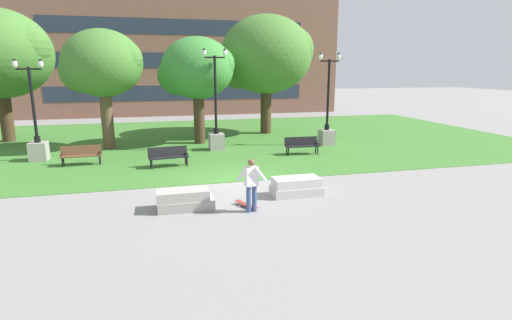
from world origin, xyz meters
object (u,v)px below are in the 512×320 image
(concrete_block_left, at_px, (296,187))
(park_bench_far_left, at_px, (168,155))
(skateboard, at_px, (247,205))
(park_bench_near_right, at_px, (81,154))
(person_skateboarder, at_px, (251,182))
(concrete_block_center, at_px, (184,200))
(lamp_post_center, at_px, (216,130))
(lamp_post_right, at_px, (37,140))
(lamp_post_left, at_px, (327,127))
(park_bench_near_left, at_px, (302,144))

(concrete_block_left, distance_m, park_bench_far_left, 6.94)
(skateboard, bearing_deg, park_bench_near_right, 128.98)
(person_skateboarder, xyz_separation_m, park_bench_near_right, (-6.26, 8.09, -0.43))
(concrete_block_center, bearing_deg, park_bench_near_right, 120.11)
(concrete_block_center, height_order, lamp_post_center, lamp_post_center)
(concrete_block_center, xyz_separation_m, lamp_post_right, (-6.41, 8.80, 0.71))
(concrete_block_left, distance_m, park_bench_near_right, 10.68)
(lamp_post_left, bearing_deg, skateboard, -126.52)
(lamp_post_right, bearing_deg, skateboard, -47.57)
(concrete_block_center, xyz_separation_m, park_bench_far_left, (-0.27, 5.93, 0.23))
(concrete_block_center, height_order, park_bench_near_left, park_bench_near_left)
(person_skateboarder, height_order, lamp_post_center, lamp_post_center)
(person_skateboarder, bearing_deg, concrete_block_left, 33.17)
(park_bench_near_left, relative_size, park_bench_near_right, 1.00)
(concrete_block_left, bearing_deg, lamp_post_center, 99.84)
(concrete_block_center, distance_m, person_skateboarder, 2.29)
(park_bench_near_left, bearing_deg, concrete_block_left, -112.17)
(park_bench_near_right, bearing_deg, lamp_post_left, 7.94)
(park_bench_near_left, xyz_separation_m, park_bench_far_left, (-6.93, -1.06, 0.00))
(concrete_block_left, distance_m, lamp_post_center, 8.97)
(park_bench_near_right, bearing_deg, lamp_post_center, 16.62)
(park_bench_near_right, bearing_deg, person_skateboarder, -52.25)
(park_bench_near_left, bearing_deg, skateboard, -122.36)
(park_bench_near_right, relative_size, lamp_post_right, 0.37)
(skateboard, bearing_deg, person_skateboarder, -82.25)
(park_bench_near_right, bearing_deg, park_bench_far_left, -18.85)
(park_bench_far_left, bearing_deg, concrete_block_left, -51.88)
(concrete_block_center, relative_size, lamp_post_left, 0.34)
(park_bench_near_right, xyz_separation_m, lamp_post_center, (6.70, 2.00, 0.58))
(person_skateboarder, distance_m, lamp_post_right, 12.79)
(concrete_block_left, xyz_separation_m, skateboard, (-2.02, -0.87, -0.22))
(park_bench_near_left, relative_size, lamp_post_center, 0.33)
(lamp_post_left, distance_m, lamp_post_right, 15.44)
(lamp_post_right, relative_size, lamp_post_center, 0.89)
(park_bench_near_left, bearing_deg, person_skateboarder, -120.64)
(park_bench_near_left, bearing_deg, lamp_post_left, 42.02)
(concrete_block_left, bearing_deg, skateboard, -156.80)
(skateboard, distance_m, lamp_post_center, 9.74)
(concrete_block_center, height_order, skateboard, concrete_block_center)
(park_bench_near_right, relative_size, park_bench_far_left, 0.99)
(concrete_block_center, height_order, lamp_post_right, lamp_post_right)
(skateboard, height_order, park_bench_near_right, park_bench_near_right)
(person_skateboarder, bearing_deg, lamp_post_center, 87.51)
(lamp_post_center, bearing_deg, park_bench_near_left, -28.65)
(skateboard, height_order, park_bench_near_left, park_bench_near_left)
(lamp_post_left, height_order, lamp_post_center, lamp_post_center)
(park_bench_near_left, bearing_deg, park_bench_near_right, 178.50)
(lamp_post_center, bearing_deg, lamp_post_right, -176.87)
(park_bench_near_left, distance_m, park_bench_near_right, 10.89)
(concrete_block_center, height_order, person_skateboarder, person_skateboarder)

